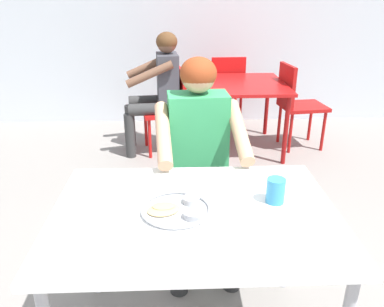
{
  "coord_description": "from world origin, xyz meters",
  "views": [
    {
      "loc": [
        -0.12,
        -1.32,
        1.58
      ],
      "look_at": [
        -0.05,
        0.29,
        0.89
      ],
      "focal_mm": 36.08,
      "sensor_mm": 36.0,
      "label": 1
    }
  ],
  "objects_px": {
    "thali_tray": "(177,209)",
    "table_background_red": "(237,90)",
    "drinking_cup": "(276,190)",
    "chair_red_right": "(296,101)",
    "table_foreground": "(195,226)",
    "diner_foreground": "(199,149)",
    "chair_foreground": "(195,171)",
    "patron_background": "(158,83)",
    "chair_red_left": "(171,104)",
    "chair_red_far": "(226,87)"
  },
  "relations": [
    {
      "from": "table_background_red",
      "to": "chair_red_left",
      "type": "xyz_separation_m",
      "value": [
        -0.68,
        -0.01,
        -0.14
      ]
    },
    {
      "from": "drinking_cup",
      "to": "table_background_red",
      "type": "distance_m",
      "value": 2.39
    },
    {
      "from": "drinking_cup",
      "to": "chair_red_far",
      "type": "xyz_separation_m",
      "value": [
        0.17,
        3.0,
        -0.29
      ]
    },
    {
      "from": "chair_foreground",
      "to": "patron_background",
      "type": "xyz_separation_m",
      "value": [
        -0.29,
        1.55,
        0.22
      ]
    },
    {
      "from": "chair_red_left",
      "to": "chair_red_right",
      "type": "relative_size",
      "value": 0.97
    },
    {
      "from": "chair_foreground",
      "to": "patron_background",
      "type": "bearing_deg",
      "value": 100.6
    },
    {
      "from": "table_foreground",
      "to": "patron_background",
      "type": "distance_m",
      "value": 2.44
    },
    {
      "from": "drinking_cup",
      "to": "chair_red_right",
      "type": "xyz_separation_m",
      "value": [
        0.82,
        2.39,
        -0.29
      ]
    },
    {
      "from": "drinking_cup",
      "to": "chair_foreground",
      "type": "bearing_deg",
      "value": 110.33
    },
    {
      "from": "chair_foreground",
      "to": "diner_foreground",
      "type": "relative_size",
      "value": 0.69
    },
    {
      "from": "chair_red_right",
      "to": "chair_red_far",
      "type": "relative_size",
      "value": 1.01
    },
    {
      "from": "chair_red_left",
      "to": "chair_red_far",
      "type": "relative_size",
      "value": 0.98
    },
    {
      "from": "diner_foreground",
      "to": "drinking_cup",
      "type": "bearing_deg",
      "value": -64.03
    },
    {
      "from": "chair_red_left",
      "to": "patron_background",
      "type": "relative_size",
      "value": 0.71
    },
    {
      "from": "chair_red_left",
      "to": "chair_red_right",
      "type": "bearing_deg",
      "value": 1.23
    },
    {
      "from": "drinking_cup",
      "to": "patron_background",
      "type": "distance_m",
      "value": 2.44
    },
    {
      "from": "thali_tray",
      "to": "chair_foreground",
      "type": "xyz_separation_m",
      "value": [
        0.12,
        0.88,
        -0.26
      ]
    },
    {
      "from": "diner_foreground",
      "to": "chair_foreground",
      "type": "bearing_deg",
      "value": 93.24
    },
    {
      "from": "table_foreground",
      "to": "diner_foreground",
      "type": "relative_size",
      "value": 0.95
    },
    {
      "from": "chair_red_left",
      "to": "thali_tray",
      "type": "bearing_deg",
      "value": -88.61
    },
    {
      "from": "chair_red_left",
      "to": "drinking_cup",
      "type": "bearing_deg",
      "value": -78.55
    },
    {
      "from": "diner_foreground",
      "to": "patron_background",
      "type": "bearing_deg",
      "value": 99.7
    },
    {
      "from": "table_foreground",
      "to": "table_background_red",
      "type": "relative_size",
      "value": 1.25
    },
    {
      "from": "patron_background",
      "to": "chair_foreground",
      "type": "bearing_deg",
      "value": -79.4
    },
    {
      "from": "drinking_cup",
      "to": "chair_red_far",
      "type": "height_order",
      "value": "chair_red_far"
    },
    {
      "from": "thali_tray",
      "to": "patron_background",
      "type": "xyz_separation_m",
      "value": [
        -0.17,
        2.43,
        -0.03
      ]
    },
    {
      "from": "drinking_cup",
      "to": "chair_red_left",
      "type": "distance_m",
      "value": 2.43
    },
    {
      "from": "chair_foreground",
      "to": "patron_background",
      "type": "relative_size",
      "value": 0.72
    },
    {
      "from": "patron_background",
      "to": "drinking_cup",
      "type": "bearing_deg",
      "value": -75.93
    },
    {
      "from": "thali_tray",
      "to": "patron_background",
      "type": "height_order",
      "value": "patron_background"
    },
    {
      "from": "diner_foreground",
      "to": "chair_red_far",
      "type": "bearing_deg",
      "value": 79.21
    },
    {
      "from": "drinking_cup",
      "to": "chair_foreground",
      "type": "xyz_separation_m",
      "value": [
        -0.3,
        0.82,
        -0.3
      ]
    },
    {
      "from": "chair_red_right",
      "to": "thali_tray",
      "type": "bearing_deg",
      "value": -116.72
    },
    {
      "from": "chair_red_left",
      "to": "chair_red_far",
      "type": "height_order",
      "value": "chair_red_far"
    },
    {
      "from": "diner_foreground",
      "to": "chair_red_left",
      "type": "distance_m",
      "value": 1.79
    },
    {
      "from": "table_foreground",
      "to": "chair_red_right",
      "type": "distance_m",
      "value": 2.72
    },
    {
      "from": "diner_foreground",
      "to": "patron_background",
      "type": "distance_m",
      "value": 1.8
    },
    {
      "from": "table_background_red",
      "to": "thali_tray",
      "type": "bearing_deg",
      "value": -104.21
    },
    {
      "from": "chair_red_far",
      "to": "diner_foreground",
      "type": "bearing_deg",
      "value": -100.79
    },
    {
      "from": "chair_red_right",
      "to": "chair_red_far",
      "type": "bearing_deg",
      "value": 136.69
    },
    {
      "from": "thali_tray",
      "to": "table_background_red",
      "type": "relative_size",
      "value": 0.31
    },
    {
      "from": "thali_tray",
      "to": "table_background_red",
      "type": "distance_m",
      "value": 2.52
    },
    {
      "from": "chair_red_far",
      "to": "table_foreground",
      "type": "bearing_deg",
      "value": -99.54
    },
    {
      "from": "table_foreground",
      "to": "patron_background",
      "type": "bearing_deg",
      "value": 95.79
    },
    {
      "from": "drinking_cup",
      "to": "table_background_red",
      "type": "relative_size",
      "value": 0.12
    },
    {
      "from": "table_foreground",
      "to": "chair_foreground",
      "type": "height_order",
      "value": "chair_foreground"
    },
    {
      "from": "diner_foreground",
      "to": "chair_red_far",
      "type": "distance_m",
      "value": 2.46
    },
    {
      "from": "drinking_cup",
      "to": "diner_foreground",
      "type": "bearing_deg",
      "value": 115.97
    },
    {
      "from": "drinking_cup",
      "to": "table_foreground",
      "type": "bearing_deg",
      "value": -170.31
    },
    {
      "from": "chair_red_right",
      "to": "table_background_red",
      "type": "bearing_deg",
      "value": -178.64
    }
  ]
}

